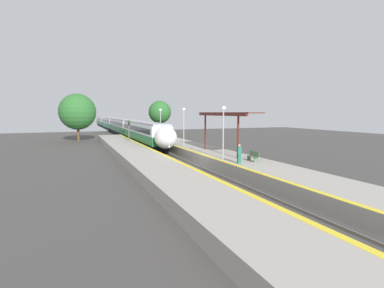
% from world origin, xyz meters
% --- Properties ---
extents(ground_plane, '(120.00, 120.00, 0.00)m').
position_xyz_m(ground_plane, '(0.00, 0.00, 0.00)').
color(ground_plane, '#423F3D').
extents(rail_left, '(0.08, 90.00, 0.15)m').
position_xyz_m(rail_left, '(-0.72, 0.00, 0.07)').
color(rail_left, slate).
rests_on(rail_left, ground_plane).
extents(rail_right, '(0.08, 90.00, 0.15)m').
position_xyz_m(rail_right, '(0.72, 0.00, 0.07)').
color(rail_right, slate).
rests_on(rail_right, ground_plane).
extents(train, '(2.75, 91.39, 3.79)m').
position_xyz_m(train, '(0.00, 51.11, 2.17)').
color(train, black).
rests_on(train, ground_plane).
extents(platform_right, '(4.54, 64.00, 0.97)m').
position_xyz_m(platform_right, '(3.94, 0.00, 0.48)').
color(platform_right, '#9E998E').
rests_on(platform_right, ground_plane).
extents(platform_left, '(4.26, 64.00, 0.97)m').
position_xyz_m(platform_left, '(-3.79, 0.00, 0.48)').
color(platform_left, '#9E998E').
rests_on(platform_left, ground_plane).
extents(platform_bench, '(0.44, 1.45, 0.89)m').
position_xyz_m(platform_bench, '(4.29, -5.05, 1.43)').
color(platform_bench, '#4C6B4C').
rests_on(platform_bench, platform_right).
extents(person_waiting, '(0.36, 0.22, 1.63)m').
position_xyz_m(person_waiting, '(2.54, -5.60, 1.81)').
color(person_waiting, '#1E604C').
rests_on(person_waiting, platform_right).
extents(railway_signal, '(0.28, 0.28, 4.04)m').
position_xyz_m(railway_signal, '(-2.40, 18.49, 2.49)').
color(railway_signal, '#59595E').
rests_on(railway_signal, ground_plane).
extents(lamppost_near, '(0.36, 0.20, 4.83)m').
position_xyz_m(lamppost_near, '(2.50, -2.78, 3.76)').
color(lamppost_near, '#9E9EA3').
rests_on(lamppost_near, platform_right).
extents(lamppost_mid, '(0.36, 0.20, 4.83)m').
position_xyz_m(lamppost_mid, '(2.50, 7.70, 3.76)').
color(lamppost_mid, '#9E9EA3').
rests_on(lamppost_mid, platform_right).
extents(lamppost_far, '(0.36, 0.20, 4.83)m').
position_xyz_m(lamppost_far, '(2.50, 18.19, 3.76)').
color(lamppost_far, '#9E9EA3').
rests_on(lamppost_far, platform_right).
extents(station_canopy, '(2.02, 10.46, 4.30)m').
position_xyz_m(station_canopy, '(4.61, 0.91, 4.96)').
color(station_canopy, '#511E19').
rests_on(station_canopy, platform_right).
extents(background_tree_left, '(6.44, 6.44, 8.59)m').
position_xyz_m(background_tree_left, '(-9.40, 30.15, 5.36)').
color(background_tree_left, brown).
rests_on(background_tree_left, ground_plane).
extents(background_tree_right, '(5.42, 5.42, 8.03)m').
position_xyz_m(background_tree_right, '(9.36, 42.89, 5.31)').
color(background_tree_right, brown).
rests_on(background_tree_right, ground_plane).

